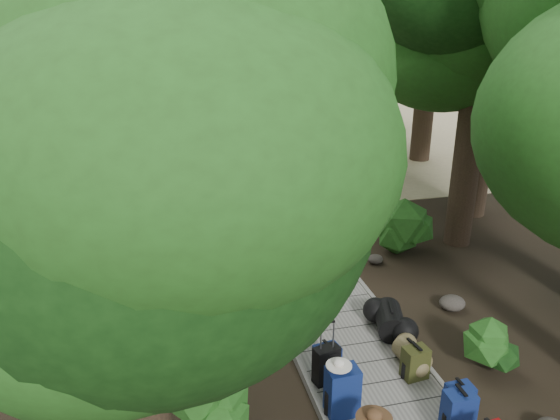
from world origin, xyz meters
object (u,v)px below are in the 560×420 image
object	(u,v)px
backpack_left_c	(342,389)
backpack_right_d	(415,361)
lone_suitcase_on_sand	(259,172)
sun_lounger	(317,151)
backpack_right_b	(458,411)
suitcase_on_boardwalk	(326,365)
backpack_right_c	(459,401)
duffel_right_black	(390,320)
duffel_right_khaki	(412,354)
kayak	(131,163)
backpack_left_d	(327,360)

from	to	relation	value
backpack_left_c	backpack_right_d	world-z (taller)	backpack_left_c
lone_suitcase_on_sand	sun_lounger	size ratio (longest dim) A/B	0.30
backpack_right_b	sun_lounger	size ratio (longest dim) A/B	0.34
backpack_right_b	lone_suitcase_on_sand	size ratio (longest dim) A/B	1.13
backpack_right_b	backpack_right_d	bearing A→B (deg)	90.94
suitcase_on_boardwalk	backpack_right_d	bearing A→B (deg)	-24.43
backpack_right_c	duffel_right_black	size ratio (longest dim) A/B	0.81
sun_lounger	backpack_right_c	bearing A→B (deg)	-109.34
duffel_right_black	suitcase_on_boardwalk	bearing A→B (deg)	-129.56
suitcase_on_boardwalk	backpack_right_c	bearing A→B (deg)	-53.52
backpack_left_c	duffel_right_black	world-z (taller)	backpack_left_c
backpack_right_b	backpack_right_d	distance (m)	1.18
suitcase_on_boardwalk	lone_suitcase_on_sand	bearing A→B (deg)	68.86
backpack_right_b	backpack_left_c	bearing A→B (deg)	152.86
backpack_right_b	duffel_right_black	bearing A→B (deg)	87.50
backpack_right_c	backpack_right_d	xyz separation A→B (m)	(-0.15, 0.96, -0.02)
duffel_right_khaki	backpack_right_b	bearing A→B (deg)	-101.50
backpack_right_c	backpack_right_d	world-z (taller)	backpack_right_c
backpack_left_c	kayak	xyz separation A→B (m)	(-2.95, 13.41, -0.35)
backpack_right_c	suitcase_on_boardwalk	distance (m)	1.90
backpack_right_d	suitcase_on_boardwalk	bearing A→B (deg)	163.63
suitcase_on_boardwalk	sun_lounger	bearing A→B (deg)	58.16
backpack_right_c	backpack_left_d	bearing A→B (deg)	136.11
backpack_left_d	duffel_right_black	distance (m)	1.65
duffel_right_black	backpack_left_c	bearing A→B (deg)	-114.55
backpack_right_b	backpack_right_c	distance (m)	0.27
backpack_right_c	backpack_left_c	bearing A→B (deg)	160.48
backpack_left_d	kayak	world-z (taller)	backpack_left_d
backpack_left_d	sun_lounger	world-z (taller)	backpack_left_d
sun_lounger	backpack_right_b	bearing A→B (deg)	-109.78
backpack_right_b	lone_suitcase_on_sand	bearing A→B (deg)	91.88
backpack_right_b	backpack_right_c	world-z (taller)	backpack_right_b
backpack_left_c	kayak	size ratio (longest dim) A/B	0.27
backpack_left_d	kayak	size ratio (longest dim) A/B	0.19
duffel_right_khaki	suitcase_on_boardwalk	world-z (taller)	suitcase_on_boardwalk
backpack_right_d	sun_lounger	xyz separation A→B (m)	(2.30, 12.29, -0.05)
backpack_left_d	duffel_right_khaki	size ratio (longest dim) A/B	1.02
duffel_right_black	sun_lounger	distance (m)	11.30
backpack_right_c	duffel_right_black	world-z (taller)	backpack_right_c
suitcase_on_boardwalk	sun_lounger	distance (m)	12.61
duffel_right_khaki	backpack_left_c	bearing A→B (deg)	-160.34
backpack_left_d	backpack_right_b	bearing A→B (deg)	-59.71
backpack_left_c	backpack_right_b	distance (m)	1.52
duffel_right_black	kayak	bearing A→B (deg)	127.42
backpack_left_c	suitcase_on_boardwalk	world-z (taller)	backpack_left_c
backpack_left_d	duffel_right_black	world-z (taller)	backpack_left_d
backpack_left_c	backpack_left_d	size ratio (longest dim) A/B	1.42
backpack_right_b	suitcase_on_boardwalk	size ratio (longest dim) A/B	1.18
backpack_right_d	kayak	distance (m)	13.63
backpack_left_c	suitcase_on_boardwalk	size ratio (longest dim) A/B	1.36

